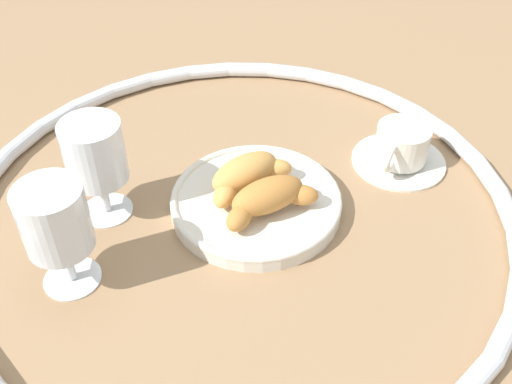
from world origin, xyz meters
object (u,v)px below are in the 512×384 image
object	(u,v)px
croissant_large	(246,174)
coffee_cup_near	(401,149)
croissant_small	(269,198)
juice_glass_left	(95,156)
juice_glass_right	(55,222)
pastry_plate	(256,202)

from	to	relation	value
croissant_large	coffee_cup_near	size ratio (longest dim) A/B	0.88
croissant_small	juice_glass_left	xyz separation A→B (m)	(0.21, -0.04, 0.05)
juice_glass_right	juice_glass_left	bearing A→B (deg)	-103.23
pastry_plate	coffee_cup_near	size ratio (longest dim) A/B	1.67
pastry_plate	juice_glass_right	distance (m)	0.26
juice_glass_left	juice_glass_right	bearing A→B (deg)	76.77
croissant_small	juice_glass_left	size ratio (longest dim) A/B	0.88
pastry_plate	coffee_cup_near	bearing A→B (deg)	-158.68
pastry_plate	croissant_large	bearing A→B (deg)	-62.15
coffee_cup_near	croissant_large	bearing A→B (deg)	15.39
pastry_plate	croissant_large	size ratio (longest dim) A/B	1.90
croissant_large	juice_glass_left	size ratio (longest dim) A/B	0.85
croissant_small	juice_glass_right	world-z (taller)	juice_glass_right
croissant_small	juice_glass_left	distance (m)	0.22
croissant_large	pastry_plate	bearing A→B (deg)	117.85
pastry_plate	juice_glass_left	distance (m)	0.21
juice_glass_left	coffee_cup_near	bearing A→B (deg)	-169.80
croissant_large	juice_glass_right	xyz separation A→B (m)	(0.21, 0.13, 0.05)
pastry_plate	coffee_cup_near	world-z (taller)	coffee_cup_near
croissant_large	juice_glass_right	distance (m)	0.25
croissant_small	coffee_cup_near	bearing A→B (deg)	-151.00
coffee_cup_near	juice_glass_left	xyz separation A→B (m)	(0.41, 0.07, 0.07)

